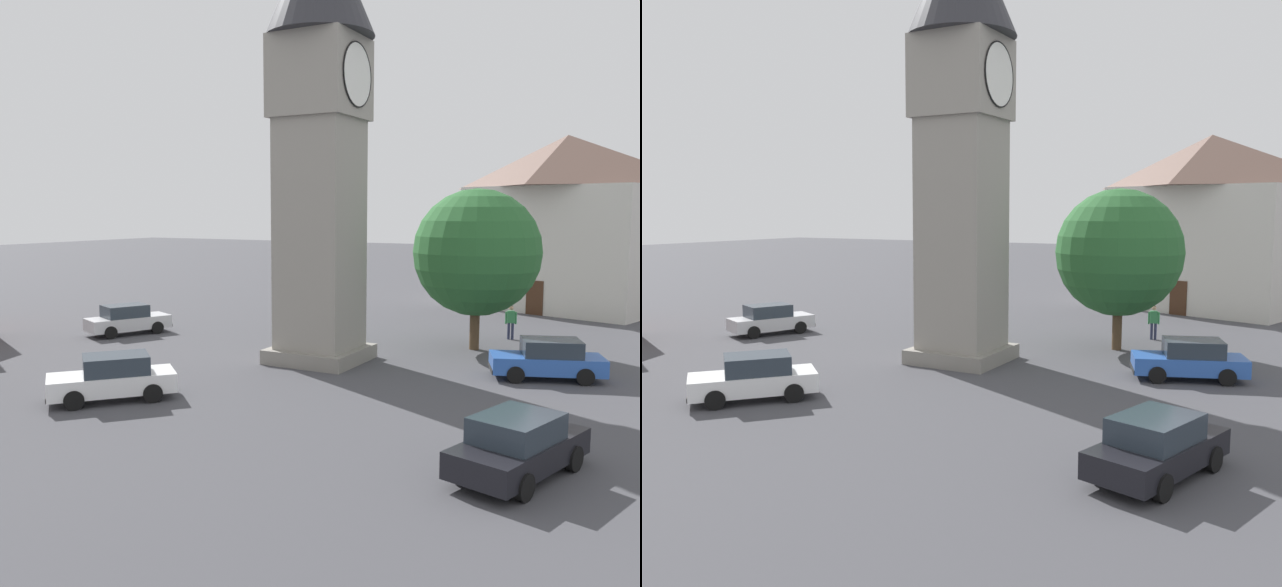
% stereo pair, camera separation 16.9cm
% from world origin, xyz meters
% --- Properties ---
extents(ground_plane, '(200.00, 200.00, 0.00)m').
position_xyz_m(ground_plane, '(0.00, 0.00, 0.00)').
color(ground_plane, '#424247').
extents(clock_tower, '(4.44, 4.44, 18.65)m').
position_xyz_m(clock_tower, '(0.00, 0.00, 10.85)').
color(clock_tower, gray).
rests_on(clock_tower, ground).
extents(car_blue_kerb, '(3.01, 4.46, 1.53)m').
position_xyz_m(car_blue_kerb, '(1.29, -9.06, 0.76)').
color(car_blue_kerb, '#2D5BB7').
rests_on(car_blue_kerb, ground).
extents(car_silver_kerb, '(4.46, 3.24, 1.53)m').
position_xyz_m(car_silver_kerb, '(0.81, 11.74, 0.76)').
color(car_silver_kerb, silver).
rests_on(car_silver_kerb, ground).
extents(car_red_corner, '(4.23, 3.97, 1.53)m').
position_xyz_m(car_red_corner, '(-8.65, 3.19, 0.76)').
color(car_red_corner, white).
rests_on(car_red_corner, ground).
extents(car_white_side, '(4.44, 2.78, 1.53)m').
position_xyz_m(car_white_side, '(-8.92, -10.25, 0.76)').
color(car_white_side, black).
rests_on(car_white_side, ground).
extents(pedestrian, '(0.31, 0.54, 1.69)m').
position_xyz_m(pedestrian, '(8.79, -5.94, 1.01)').
color(pedestrian, '#2D3351').
rests_on(pedestrian, ground).
extents(tree, '(5.75, 5.75, 7.32)m').
position_xyz_m(tree, '(5.51, -5.05, 4.44)').
color(tree, brown).
rests_on(tree, ground).
extents(building_terrace_right, '(10.50, 13.20, 11.07)m').
position_xyz_m(building_terrace_right, '(21.05, -6.34, 5.65)').
color(building_terrace_right, beige).
rests_on(building_terrace_right, ground).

